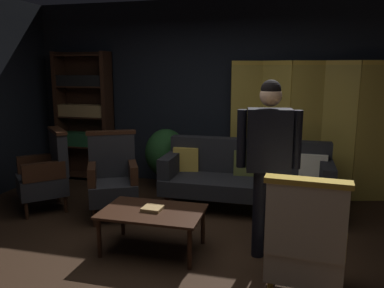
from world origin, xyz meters
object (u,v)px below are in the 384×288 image
at_px(standing_figure, 268,153).
at_px(folding_screen, 306,127).
at_px(coffee_table, 153,215).
at_px(armchair_gilt_accent, 305,242).
at_px(potted_plant, 166,155).
at_px(bookshelf, 85,115).
at_px(book_tan_leather, 153,208).
at_px(armchair_wing_right, 113,178).
at_px(armchair_wing_left, 47,173).
at_px(velvet_couch, 246,174).

bearing_deg(standing_figure, folding_screen, 78.82).
xyz_separation_m(coffee_table, armchair_gilt_accent, (1.43, -0.51, 0.12)).
height_order(coffee_table, armchair_gilt_accent, armchair_gilt_accent).
height_order(folding_screen, potted_plant, folding_screen).
height_order(folding_screen, coffee_table, folding_screen).
xyz_separation_m(folding_screen, potted_plant, (-1.99, -0.23, -0.46)).
bearing_deg(bookshelf, folding_screen, -0.07).
distance_m(coffee_table, book_tan_leather, 0.06).
relative_size(coffee_table, armchair_wing_right, 0.96).
height_order(armchair_gilt_accent, armchair_wing_right, same).
relative_size(armchair_wing_left, standing_figure, 0.61).
height_order(velvet_couch, book_tan_leather, velvet_couch).
height_order(armchair_wing_left, potted_plant, armchair_wing_left).
xyz_separation_m(velvet_couch, book_tan_leather, (-0.76, -1.42, -0.02)).
xyz_separation_m(bookshelf, armchair_wing_right, (1.16, -1.43, -0.56)).
relative_size(velvet_couch, book_tan_leather, 11.14).
bearing_deg(bookshelf, armchair_gilt_accent, -38.48).
height_order(folding_screen, armchair_wing_left, folding_screen).
bearing_deg(book_tan_leather, armchair_gilt_accent, -20.11).
xyz_separation_m(bookshelf, book_tan_leather, (1.94, -2.16, -0.62)).
relative_size(coffee_table, potted_plant, 1.09).
bearing_deg(armchair_wing_left, velvet_couch, 15.63).
height_order(armchair_wing_left, standing_figure, standing_figure).
height_order(folding_screen, armchair_gilt_accent, folding_screen).
bearing_deg(velvet_couch, folding_screen, 44.83).
xyz_separation_m(folding_screen, standing_figure, (-0.40, -2.01, 0.04)).
distance_m(velvet_couch, coffee_table, 1.62).
xyz_separation_m(armchair_gilt_accent, armchair_wing_left, (-3.14, 1.26, 0.00)).
xyz_separation_m(folding_screen, bookshelf, (-3.44, 0.00, 0.07)).
height_order(bookshelf, velvet_couch, bookshelf).
relative_size(velvet_couch, potted_plant, 2.31).
height_order(bookshelf, armchair_gilt_accent, bookshelf).
distance_m(coffee_table, potted_plant, 2.00).
height_order(bookshelf, armchair_wing_right, bookshelf).
xyz_separation_m(velvet_couch, standing_figure, (0.34, -1.28, 0.57)).
xyz_separation_m(folding_screen, armchair_wing_left, (-3.20, -1.42, -0.50)).
height_order(folding_screen, standing_figure, folding_screen).
relative_size(armchair_wing_left, potted_plant, 1.14).
distance_m(folding_screen, armchair_gilt_accent, 2.73).
height_order(bookshelf, book_tan_leather, bookshelf).
distance_m(folding_screen, bookshelf, 3.44).
height_order(coffee_table, book_tan_leather, book_tan_leather).
distance_m(coffee_table, armchair_wing_left, 1.87).
height_order(standing_figure, book_tan_leather, standing_figure).
distance_m(bookshelf, armchair_wing_left, 1.55).
height_order(coffee_table, standing_figure, standing_figure).
height_order(armchair_gilt_accent, armchair_wing_left, same).
bearing_deg(coffee_table, bookshelf, 131.88).
height_order(armchair_wing_right, standing_figure, standing_figure).
relative_size(folding_screen, armchair_wing_left, 2.07).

